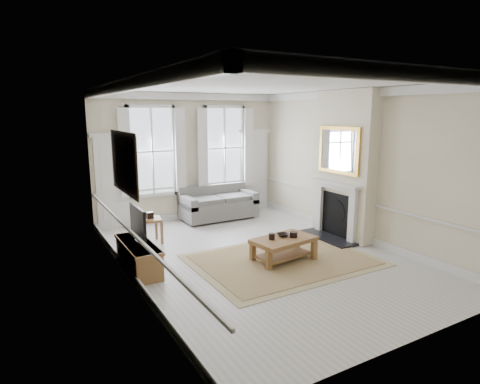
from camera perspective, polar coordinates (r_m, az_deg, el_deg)
floor at (r=8.30m, az=2.78°, el=-9.12°), size 7.20×7.20×0.00m
ceiling at (r=7.80m, az=3.03°, el=15.00°), size 7.20×7.20×0.00m
back_wall at (r=11.06m, az=-7.21°, el=5.00°), size 5.20×0.00×5.20m
left_wall at (r=6.86m, az=-15.76°, el=0.84°), size 0.00×7.20×7.20m
right_wall at (r=9.52m, az=16.25°, el=3.63°), size 0.00×7.20×7.20m
window_left at (r=10.63m, az=-12.39°, el=5.66°), size 1.26×0.20×2.20m
window_right at (r=11.43m, az=-2.24°, el=6.29°), size 1.26×0.20×2.20m
door_left at (r=10.49m, az=-17.44°, el=1.20°), size 0.90×0.08×2.30m
door_right at (r=12.02m, az=2.00°, el=2.93°), size 0.90×0.08×2.30m
painting at (r=7.10m, az=-16.19°, el=4.03°), size 0.05×1.66×1.06m
chimney_breast at (r=9.53m, az=14.66°, el=3.73°), size 0.35×1.70×3.38m
hearth at (r=9.60m, az=12.33°, el=-6.36°), size 0.55×1.50×0.05m
fireplace at (r=9.55m, az=13.40°, el=-2.11°), size 0.21×1.45×1.33m
mirror at (r=9.35m, az=13.81°, el=5.79°), size 0.06×1.26×1.06m
sofa at (r=11.08m, az=-3.19°, el=-1.88°), size 2.03×0.99×0.90m
side_table at (r=9.19m, az=-12.65°, el=-4.32°), size 0.56×0.56×0.57m
rug at (r=8.11m, az=6.17°, el=-9.58°), size 3.50×2.60×0.02m
coffee_table at (r=7.99m, az=6.23°, el=-7.08°), size 1.33×0.90×0.47m
ceramic_pot_a at (r=7.85m, az=4.55°, el=-6.31°), size 0.12×0.12×0.12m
ceramic_pot_b at (r=8.02m, az=7.63°, el=-6.01°), size 0.15×0.15×0.11m
bowl at (r=8.06m, az=6.12°, el=-6.09°), size 0.25×0.25×0.06m
tv_stand at (r=7.76m, az=-14.24°, el=-8.86°), size 0.48×1.48×0.53m
tv at (r=7.57m, az=-14.31°, el=-4.14°), size 0.08×0.90×0.68m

